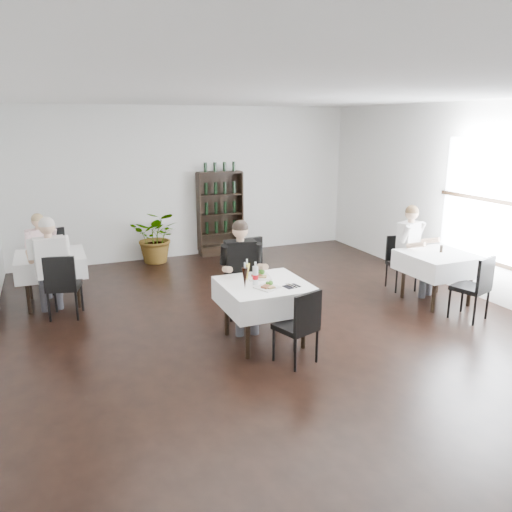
{
  "coord_description": "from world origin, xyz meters",
  "views": [
    {
      "loc": [
        -2.64,
        -5.32,
        2.67
      ],
      "look_at": [
        -0.32,
        0.2,
        1.07
      ],
      "focal_mm": 35.0,
      "sensor_mm": 36.0,
      "label": 1
    }
  ],
  "objects_px": {
    "wine_shelf": "(220,214)",
    "main_table": "(264,295)",
    "potted_tree": "(157,236)",
    "diner_main": "(242,267)"
  },
  "relations": [
    {
      "from": "wine_shelf",
      "to": "main_table",
      "type": "xyz_separation_m",
      "value": [
        -0.9,
        -4.31,
        -0.23
      ]
    },
    {
      "from": "potted_tree",
      "to": "diner_main",
      "type": "height_order",
      "value": "diner_main"
    },
    {
      "from": "wine_shelf",
      "to": "potted_tree",
      "type": "distance_m",
      "value": 1.4
    },
    {
      "from": "main_table",
      "to": "diner_main",
      "type": "relative_size",
      "value": 0.71
    },
    {
      "from": "main_table",
      "to": "potted_tree",
      "type": "bearing_deg",
      "value": 96.15
    },
    {
      "from": "potted_tree",
      "to": "wine_shelf",
      "type": "bearing_deg",
      "value": 4.83
    },
    {
      "from": "diner_main",
      "to": "main_table",
      "type": "bearing_deg",
      "value": -81.2
    },
    {
      "from": "wine_shelf",
      "to": "main_table",
      "type": "distance_m",
      "value": 4.41
    },
    {
      "from": "potted_tree",
      "to": "diner_main",
      "type": "bearing_deg",
      "value": -84.25
    },
    {
      "from": "wine_shelf",
      "to": "potted_tree",
      "type": "height_order",
      "value": "wine_shelf"
    }
  ]
}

